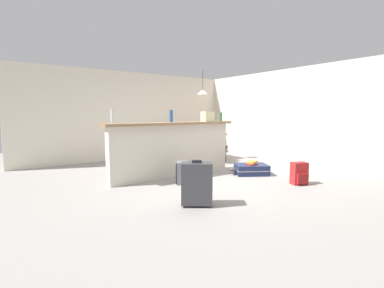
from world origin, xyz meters
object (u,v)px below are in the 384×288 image
(grocery_bag, at_px, (208,117))
(suitcase_upright_charcoal, at_px, (197,183))
(bottle_clear, at_px, (112,116))
(pendant_lamp, at_px, (203,92))
(suitcase_flat_navy, at_px, (251,169))
(dining_chair_far_side, at_px, (195,140))
(dining_chair_near_partition, at_px, (215,143))
(bottle_blue, at_px, (171,116))
(dining_table, at_px, (204,137))
(book_stack, at_px, (252,163))
(backpack_grey, at_px, (182,173))
(bottle_green, at_px, (221,117))
(backpack_red, at_px, (299,174))

(grocery_bag, bearing_deg, suitcase_upright_charcoal, -132.92)
(bottle_clear, height_order, pendant_lamp, pendant_lamp)
(grocery_bag, distance_m, suitcase_flat_navy, 1.51)
(grocery_bag, bearing_deg, dining_chair_far_side, 60.52)
(bottle_clear, bearing_deg, dining_chair_near_partition, 11.95)
(bottle_blue, bearing_deg, bottle_clear, 178.77)
(bottle_blue, xyz_separation_m, suitcase_upright_charcoal, (-0.72, -1.85, -0.94))
(pendant_lamp, bearing_deg, dining_table, 31.72)
(grocery_bag, bearing_deg, bottle_clear, 175.92)
(dining_chair_near_partition, relative_size, suitcase_flat_navy, 1.06)
(dining_chair_near_partition, bearing_deg, bottle_clear, -168.05)
(suitcase_flat_navy, bearing_deg, dining_table, 79.51)
(suitcase_upright_charcoal, distance_m, book_stack, 2.38)
(pendant_lamp, bearing_deg, backpack_grey, -136.23)
(dining_chair_far_side, bearing_deg, pendant_lamp, -106.82)
(bottle_green, height_order, dining_table, bottle_green)
(dining_chair_far_side, xyz_separation_m, pendant_lamp, (-0.18, -0.59, 1.39))
(bottle_green, height_order, backpack_red, bottle_green)
(bottle_clear, distance_m, backpack_red, 3.64)
(pendant_lamp, xyz_separation_m, suitcase_flat_navy, (-0.32, -2.13, -1.80))
(dining_table, distance_m, backpack_grey, 2.87)
(suitcase_upright_charcoal, relative_size, backpack_grey, 1.60)
(book_stack, bearing_deg, backpack_grey, 171.48)
(bottle_green, relative_size, backpack_red, 0.49)
(backpack_red, bearing_deg, dining_chair_far_side, 83.83)
(suitcase_upright_charcoal, bearing_deg, grocery_bag, 47.08)
(dining_table, distance_m, pendant_lamp, 1.27)
(bottle_blue, bearing_deg, dining_table, 33.93)
(dining_chair_near_partition, bearing_deg, suitcase_flat_navy, -101.23)
(suitcase_flat_navy, distance_m, backpack_red, 1.11)
(backpack_grey, distance_m, backpack_red, 2.20)
(dining_table, distance_m, dining_chair_far_side, 0.56)
(grocery_bag, distance_m, pendant_lamp, 1.74)
(bottle_blue, height_order, dining_chair_far_side, bottle_blue)
(pendant_lamp, bearing_deg, grocery_bag, -124.26)
(pendant_lamp, bearing_deg, dining_chair_near_partition, -90.23)
(bottle_clear, relative_size, dining_chair_near_partition, 0.29)
(dining_table, bearing_deg, backpack_red, -95.59)
(dining_chair_near_partition, height_order, backpack_red, dining_chair_near_partition)
(grocery_bag, xyz_separation_m, dining_table, (0.99, 1.39, -0.61))
(dining_table, distance_m, dining_chair_near_partition, 0.61)
(dining_chair_near_partition, height_order, suitcase_flat_navy, dining_chair_near_partition)
(bottle_green, distance_m, grocery_bag, 0.36)
(dining_table, xyz_separation_m, dining_chair_far_side, (0.09, 0.53, -0.13))
(grocery_bag, height_order, dining_table, grocery_bag)
(grocery_bag, relative_size, backpack_red, 0.62)
(dining_chair_far_side, height_order, suitcase_upright_charcoal, dining_chair_far_side)
(bottle_green, xyz_separation_m, dining_table, (0.63, 1.42, -0.60))
(dining_chair_near_partition, bearing_deg, bottle_green, -123.34)
(grocery_bag, bearing_deg, backpack_grey, -152.36)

